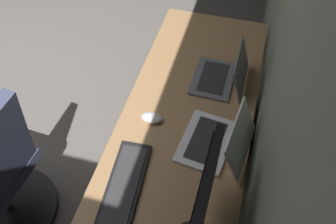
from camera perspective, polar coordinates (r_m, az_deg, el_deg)
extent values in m
cube|color=slate|center=(1.45, 21.53, 15.59)|extent=(4.75, 0.10, 2.60)
cube|color=#936D47|center=(1.61, 1.72, -5.64)|extent=(2.03, 0.63, 0.03)
cylinder|color=silver|center=(2.54, 1.17, 8.58)|extent=(0.05, 0.05, 0.70)
cylinder|color=silver|center=(2.50, 12.69, 6.30)|extent=(0.05, 0.05, 0.70)
cube|color=#936D47|center=(2.06, 4.12, -5.45)|extent=(0.40, 0.50, 0.69)
cube|color=silver|center=(2.10, -2.68, -3.95)|extent=(0.37, 0.01, 0.61)
cube|color=black|center=(1.15, 5.09, -17.34)|extent=(0.57, 0.04, 0.30)
cube|color=black|center=(1.15, 4.22, -17.17)|extent=(0.52, 0.02, 0.26)
cube|color=#595B60|center=(1.87, 7.42, 5.48)|extent=(0.29, 0.21, 0.01)
cube|color=#262628|center=(1.87, 7.44, 5.66)|extent=(0.23, 0.14, 0.00)
cube|color=#595B60|center=(1.80, 11.94, 6.85)|extent=(0.29, 0.07, 0.19)
cube|color=#330F14|center=(1.80, 11.94, 6.85)|extent=(0.26, 0.06, 0.16)
cube|color=silver|center=(1.61, 6.26, -4.79)|extent=(0.33, 0.25, 0.01)
cube|color=#262628|center=(1.60, 6.29, -4.62)|extent=(0.26, 0.17, 0.00)
cube|color=silver|center=(1.52, 11.86, -4.31)|extent=(0.32, 0.13, 0.19)
cube|color=#330F14|center=(1.52, 11.86, -4.31)|extent=(0.29, 0.11, 0.16)
cube|color=black|center=(1.50, -7.17, -11.84)|extent=(0.43, 0.17, 0.02)
cube|color=#2D2D30|center=(1.49, -7.21, -11.65)|extent=(0.38, 0.14, 0.00)
ellipsoid|color=silver|center=(1.67, -2.68, -0.95)|extent=(0.06, 0.10, 0.03)
cylinder|color=black|center=(2.40, -24.36, -14.25)|extent=(0.56, 0.56, 0.03)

